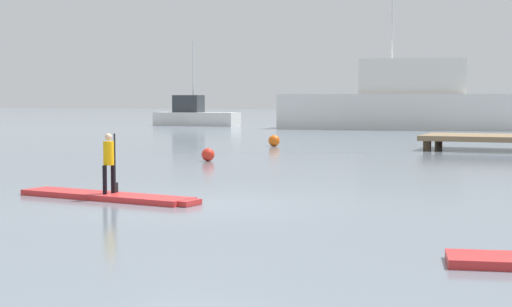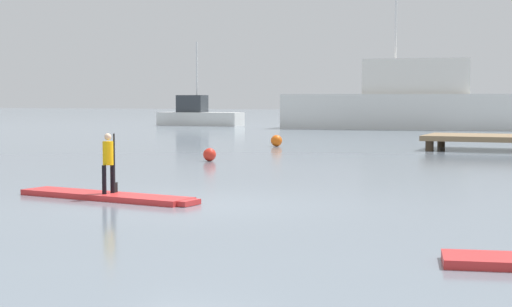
% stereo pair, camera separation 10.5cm
% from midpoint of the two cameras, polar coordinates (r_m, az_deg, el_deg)
% --- Properties ---
extents(ground_plane, '(240.00, 240.00, 0.00)m').
position_cam_midpoint_polar(ground_plane, '(13.50, -4.63, -3.67)').
color(ground_plane, slate).
extents(paddleboard_near, '(3.71, 1.13, 0.10)m').
position_cam_midpoint_polar(paddleboard_near, '(14.44, -10.70, -3.03)').
color(paddleboard_near, red).
rests_on(paddleboard_near, ground).
extents(paddler_child_solo, '(0.21, 0.38, 1.07)m').
position_cam_midpoint_polar(paddler_child_solo, '(14.38, -10.66, -0.46)').
color(paddler_child_solo, black).
rests_on(paddler_child_solo, paddleboard_near).
extents(fishing_boat_white_large, '(14.52, 5.32, 9.65)m').
position_cam_midpoint_polar(fishing_boat_white_large, '(48.41, 10.31, 3.57)').
color(fishing_boat_white_large, silver).
rests_on(fishing_boat_white_large, ground).
extents(fishing_boat_green_midground, '(5.96, 1.71, 5.64)m').
position_cam_midpoint_polar(fishing_boat_green_midground, '(54.13, -4.47, 2.75)').
color(fishing_boat_green_midground, silver).
rests_on(fishing_boat_green_midground, ground).
extents(mooring_buoy_near, '(0.43, 0.43, 0.43)m').
position_cam_midpoint_polar(mooring_buoy_near, '(30.05, 1.20, 0.92)').
color(mooring_buoy_near, orange).
rests_on(mooring_buoy_near, ground).
extents(mooring_buoy_mid, '(0.38, 0.38, 0.38)m').
position_cam_midpoint_polar(mooring_buoy_mid, '(22.91, -3.58, -0.08)').
color(mooring_buoy_mid, red).
rests_on(mooring_buoy_mid, ground).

